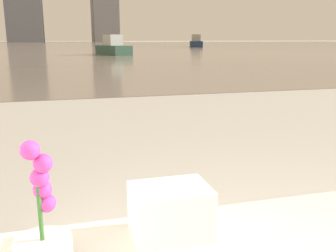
# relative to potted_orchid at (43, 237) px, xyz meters

# --- Properties ---
(potted_orchid) EXTENTS (0.15, 0.15, 0.37)m
(potted_orchid) POSITION_rel_potted_orchid_xyz_m (0.00, 0.00, 0.00)
(potted_orchid) COLOR silver
(potted_orchid) RESTS_ON bathtub
(towel_stack) EXTENTS (0.24, 0.18, 0.16)m
(towel_stack) POSITION_rel_potted_orchid_xyz_m (0.38, 0.09, -0.02)
(towel_stack) COLOR white
(towel_stack) RESTS_ON bathtub
(harbor_water) EXTENTS (180.00, 110.00, 0.01)m
(harbor_water) POSITION_rel_potted_orchid_xyz_m (0.67, 61.26, -0.61)
(harbor_water) COLOR gray
(harbor_water) RESTS_ON ground_plane
(harbor_boat_3) EXTENTS (2.61, 4.51, 1.60)m
(harbor_boat_3) POSITION_rel_potted_orchid_xyz_m (16.97, 46.09, -0.04)
(harbor_boat_3) COLOR navy
(harbor_boat_3) RESTS_ON harbor_water
(harbor_boat_4) EXTENTS (2.17, 3.83, 1.36)m
(harbor_boat_4) POSITION_rel_potted_orchid_xyz_m (3.49, 25.37, -0.13)
(harbor_boat_4) COLOR #335647
(harbor_boat_4) RESTS_ON harbor_water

